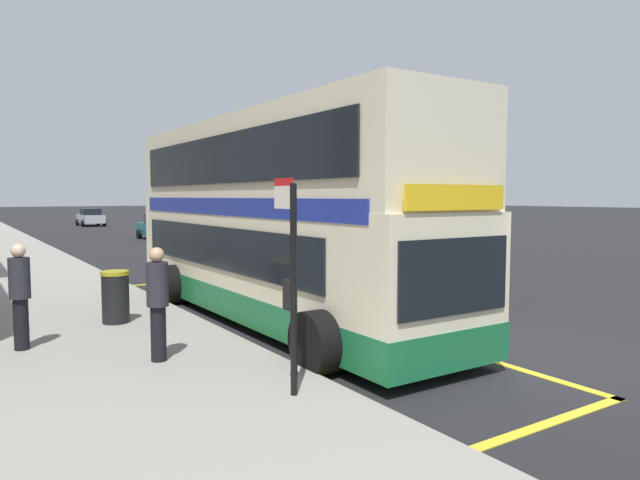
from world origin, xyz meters
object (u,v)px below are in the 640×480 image
object	(u,v)px
bus_stop_sign	(291,269)
parked_car_teal_ahead	(160,227)
litter_bin	(115,297)
double_decker_bus	(272,227)
pedestrian_waiting_near_sign	(158,299)
pedestrian_further_back	(20,292)
parked_car_silver_across	(91,217)

from	to	relation	value
bus_stop_sign	parked_car_teal_ahead	xyz separation A→B (m)	(7.51, 29.47, -0.99)
bus_stop_sign	parked_car_teal_ahead	world-z (taller)	bus_stop_sign
parked_car_teal_ahead	litter_bin	size ratio (longest dim) A/B	3.93
double_decker_bus	pedestrian_waiting_near_sign	distance (m)	4.13
pedestrian_further_back	litter_bin	world-z (taller)	pedestrian_further_back
litter_bin	pedestrian_waiting_near_sign	bearing A→B (deg)	-91.95
pedestrian_waiting_near_sign	parked_car_silver_across	bearing A→B (deg)	79.95
bus_stop_sign	pedestrian_waiting_near_sign	size ratio (longest dim) A/B	1.57
double_decker_bus	bus_stop_sign	xyz separation A→B (m)	(-2.28, -4.74, -0.27)
parked_car_silver_across	double_decker_bus	bearing A→B (deg)	-98.25
double_decker_bus	parked_car_teal_ahead	xyz separation A→B (m)	(5.23, 24.73, -1.26)
bus_stop_sign	litter_bin	bearing A→B (deg)	99.03
parked_car_silver_across	pedestrian_waiting_near_sign	xyz separation A→B (m)	(-8.33, -46.96, 0.33)
bus_stop_sign	pedestrian_waiting_near_sign	world-z (taller)	bus_stop_sign
double_decker_bus	pedestrian_further_back	size ratio (longest dim) A/B	6.06
pedestrian_waiting_near_sign	litter_bin	distance (m)	3.23
pedestrian_waiting_near_sign	pedestrian_further_back	world-z (taller)	same
pedestrian_further_back	parked_car_silver_across	bearing A→B (deg)	77.40
double_decker_bus	parked_car_teal_ahead	distance (m)	25.31
pedestrian_further_back	litter_bin	bearing A→B (deg)	34.37
bus_stop_sign	pedestrian_further_back	distance (m)	5.19
double_decker_bus	litter_bin	size ratio (longest dim) A/B	10.21
parked_car_silver_across	pedestrian_further_back	size ratio (longest dim) A/B	2.33
parked_car_teal_ahead	pedestrian_further_back	world-z (taller)	pedestrian_further_back
parked_car_teal_ahead	pedestrian_further_back	xyz separation A→B (m)	(-10.25, -25.12, 0.33)
double_decker_bus	pedestrian_further_back	distance (m)	5.13
double_decker_bus	pedestrian_further_back	world-z (taller)	double_decker_bus
parked_car_silver_across	pedestrian_waiting_near_sign	size ratio (longest dim) A/B	2.33
parked_car_silver_across	litter_bin	bearing A→B (deg)	-102.45
pedestrian_waiting_near_sign	parked_car_teal_ahead	bearing A→B (deg)	72.53
parked_car_teal_ahead	bus_stop_sign	bearing A→B (deg)	-106.47
double_decker_bus	litter_bin	bearing A→B (deg)	164.50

